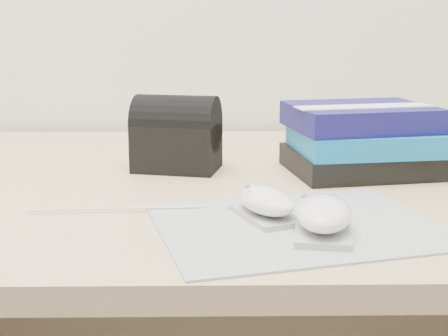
{
  "coord_description": "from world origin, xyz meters",
  "views": [
    {
      "loc": [
        -0.13,
        0.66,
        0.96
      ],
      "look_at": [
        -0.12,
        1.47,
        0.77
      ],
      "focal_mm": 50.0,
      "sensor_mm": 36.0,
      "label": 1
    }
  ],
  "objects_px": {
    "mouse_rear": "(266,203)",
    "book_stack": "(362,139)",
    "pouch": "(177,134)",
    "desk": "(291,301)",
    "mouse_front": "(323,216)"
  },
  "relations": [
    {
      "from": "desk",
      "to": "pouch",
      "type": "distance_m",
      "value": 0.35
    },
    {
      "from": "pouch",
      "to": "desk",
      "type": "bearing_deg",
      "value": 4.91
    },
    {
      "from": "pouch",
      "to": "mouse_rear",
      "type": "bearing_deg",
      "value": -65.14
    },
    {
      "from": "mouse_front",
      "to": "desk",
      "type": "bearing_deg",
      "value": 88.12
    },
    {
      "from": "book_stack",
      "to": "mouse_front",
      "type": "bearing_deg",
      "value": -110.24
    },
    {
      "from": "desk",
      "to": "book_stack",
      "type": "height_order",
      "value": "book_stack"
    },
    {
      "from": "desk",
      "to": "mouse_front",
      "type": "height_order",
      "value": "mouse_front"
    },
    {
      "from": "mouse_rear",
      "to": "mouse_front",
      "type": "xyz_separation_m",
      "value": [
        0.06,
        -0.06,
        0.0
      ]
    },
    {
      "from": "mouse_rear",
      "to": "pouch",
      "type": "height_order",
      "value": "pouch"
    },
    {
      "from": "desk",
      "to": "pouch",
      "type": "relative_size",
      "value": 11.09
    },
    {
      "from": "mouse_front",
      "to": "pouch",
      "type": "distance_m",
      "value": 0.36
    },
    {
      "from": "mouse_rear",
      "to": "pouch",
      "type": "distance_m",
      "value": 0.29
    },
    {
      "from": "mouse_rear",
      "to": "mouse_front",
      "type": "bearing_deg",
      "value": -44.49
    },
    {
      "from": "mouse_rear",
      "to": "pouch",
      "type": "relative_size",
      "value": 0.78
    },
    {
      "from": "mouse_rear",
      "to": "book_stack",
      "type": "xyz_separation_m",
      "value": [
        0.17,
        0.24,
        0.03
      ]
    }
  ]
}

